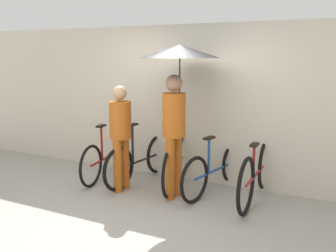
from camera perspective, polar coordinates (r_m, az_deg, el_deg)
name	(u,v)px	position (r m, az deg, el deg)	size (l,w,h in m)	color
ground_plane	(128,220)	(4.78, -6.04, -14.09)	(30.00, 30.00, 0.00)	#9E998E
back_wall	(188,104)	(6.00, 3.14, 3.39)	(10.48, 0.12, 2.47)	beige
parked_bicycle_0	(108,155)	(6.35, -9.13, -4.43)	(0.44, 1.75, 1.08)	black
parked_bicycle_1	(140,159)	(6.03, -4.23, -5.10)	(0.44, 1.72, 1.05)	black
parked_bicycle_2	(177,162)	(5.80, 1.34, -5.55)	(0.52, 1.65, 1.02)	black
parked_bicycle_3	(216,169)	(5.61, 7.29, -6.47)	(0.52, 1.73, 1.09)	black
parked_bicycle_4	(256,173)	(5.38, 13.33, -6.98)	(0.44, 1.85, 1.03)	black
pedestrian_leading	(121,131)	(5.53, -7.24, -0.71)	(0.32, 0.32, 1.57)	#B25619
pedestrian_center	(178,75)	(5.17, 1.52, 7.71)	(1.12, 1.12, 2.15)	#B25619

